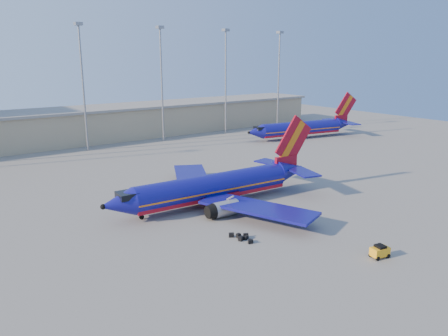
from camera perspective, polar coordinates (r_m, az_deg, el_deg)
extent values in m
plane|color=slate|center=(69.22, -0.65, -3.62)|extent=(220.00, 220.00, 0.00)
cube|color=tan|center=(122.85, -12.67, 5.89)|extent=(120.00, 15.00, 8.00)
cube|color=slate|center=(122.32, -12.78, 7.84)|extent=(122.00, 16.00, 0.60)
cylinder|color=gray|center=(105.31, -17.89, 9.68)|extent=(0.44, 0.44, 28.00)
cube|color=gray|center=(105.27, -18.51, 17.44)|extent=(1.60, 1.60, 0.70)
cylinder|color=gray|center=(113.19, -8.11, 10.50)|extent=(0.44, 0.44, 28.00)
cube|color=gray|center=(113.16, -8.38, 17.74)|extent=(1.60, 1.60, 0.70)
cylinder|color=gray|center=(123.84, 0.22, 10.96)|extent=(0.44, 0.44, 28.00)
cube|color=gray|center=(123.81, 0.23, 17.58)|extent=(1.60, 1.60, 0.70)
cylinder|color=gray|center=(136.60, 7.13, 11.17)|extent=(0.44, 0.44, 28.00)
cube|color=gray|center=(136.57, 7.33, 17.17)|extent=(1.60, 1.60, 0.70)
cylinder|color=navy|center=(64.40, -1.53, -2.43)|extent=(24.78, 5.04, 3.79)
cube|color=maroon|center=(64.69, -1.52, -3.26)|extent=(24.74, 4.32, 1.33)
cube|color=orange|center=(64.48, -1.53, -2.65)|extent=(24.78, 5.08, 0.23)
cone|color=navy|center=(58.52, -13.72, -4.60)|extent=(4.49, 4.01, 3.79)
cube|color=black|center=(58.64, -12.55, -3.49)|extent=(2.59, 2.79, 0.82)
cone|color=navy|center=(72.97, 8.53, -0.28)|extent=(5.52, 4.06, 3.79)
cube|color=maroon|center=(72.10, 8.08, 0.70)|extent=(4.33, 0.78, 2.26)
cube|color=maroon|center=(72.29, 9.04, 3.61)|extent=(7.54, 0.71, 8.18)
cube|color=orange|center=(72.15, 8.92, 3.59)|extent=(5.02, 0.68, 6.42)
cube|color=navy|center=(75.12, 6.55, 0.66)|extent=(4.08, 6.97, 0.23)
cube|color=navy|center=(70.08, 10.18, -0.48)|extent=(4.66, 7.13, 0.23)
cube|color=navy|center=(72.90, -4.22, -1.21)|extent=(11.77, 16.50, 0.36)
cube|color=navy|center=(58.46, 4.44, -5.20)|extent=(10.51, 16.68, 0.36)
cube|color=maroon|center=(65.07, -1.14, -3.53)|extent=(6.35, 4.31, 1.03)
cylinder|color=gray|center=(68.71, -4.73, -2.78)|extent=(3.80, 2.34, 2.15)
cylinder|color=gray|center=(59.99, 0.16, -5.31)|extent=(3.80, 2.34, 2.15)
cylinder|color=gray|center=(60.29, -10.74, -6.09)|extent=(0.26, 0.26, 1.13)
cylinder|color=black|center=(60.37, -10.73, -6.30)|extent=(0.67, 0.29, 0.66)
cylinder|color=black|center=(68.04, -1.59, -3.57)|extent=(0.89, 0.61, 0.86)
cylinder|color=black|center=(63.78, 0.93, -4.81)|extent=(0.89, 0.61, 0.86)
cylinder|color=navy|center=(119.30, 9.97, 5.14)|extent=(24.11, 7.75, 3.67)
cube|color=maroon|center=(119.45, 9.95, 4.69)|extent=(23.99, 7.06, 1.29)
cube|color=orange|center=(119.34, 9.97, 5.02)|extent=(24.12, 7.79, 0.22)
cone|color=navy|center=(111.73, 4.12, 4.70)|extent=(4.74, 4.34, 3.67)
cube|color=black|center=(112.22, 4.70, 5.22)|extent=(2.79, 2.96, 0.79)
cone|color=navy|center=(128.23, 15.27, 5.64)|extent=(5.72, 4.51, 3.67)
cube|color=maroon|center=(127.52, 15.04, 6.22)|extent=(4.20, 1.26, 2.18)
cube|color=maroon|center=(128.02, 15.61, 7.78)|extent=(7.24, 1.58, 7.92)
cube|color=orange|center=(127.89, 15.55, 7.78)|extent=(4.85, 1.25, 6.22)
cube|color=navy|center=(130.42, 14.18, 6.09)|extent=(3.20, 6.46, 0.22)
cube|color=navy|center=(125.40, 16.16, 5.65)|extent=(5.14, 7.01, 0.22)
cylinder|color=black|center=(119.67, 9.93, 4.08)|extent=(0.81, 0.81, 0.89)
cube|color=#F4A415|center=(51.43, 19.69, -10.22)|extent=(2.18, 1.50, 0.95)
cube|color=black|center=(51.20, 19.74, -9.64)|extent=(1.13, 1.21, 0.33)
cylinder|color=black|center=(51.45, 18.61, -10.69)|extent=(0.52, 0.26, 0.50)
cylinder|color=black|center=(50.78, 19.44, -11.10)|extent=(0.52, 0.26, 0.50)
cylinder|color=black|center=(52.45, 19.84, -10.30)|extent=(0.52, 0.26, 0.50)
cylinder|color=black|center=(51.80, 20.66, -10.70)|extent=(0.52, 0.26, 0.50)
cube|color=black|center=(52.12, 3.49, -9.60)|extent=(0.65, 0.45, 0.47)
cube|color=black|center=(53.15, 2.16, -9.11)|extent=(0.68, 0.54, 0.42)
cube|color=black|center=(52.47, 3.47, -9.48)|extent=(0.65, 0.61, 0.37)
cube|color=black|center=(52.86, 2.22, -9.20)|extent=(0.75, 0.65, 0.50)
cube|color=black|center=(53.77, 2.86, -8.79)|extent=(0.68, 0.55, 0.51)
cube|color=black|center=(53.25, 2.90, -9.06)|extent=(0.72, 0.54, 0.45)
cube|color=black|center=(53.79, 0.97, -8.75)|extent=(0.73, 0.66, 0.53)
cube|color=black|center=(53.72, 1.90, -8.80)|extent=(0.51, 0.46, 0.50)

